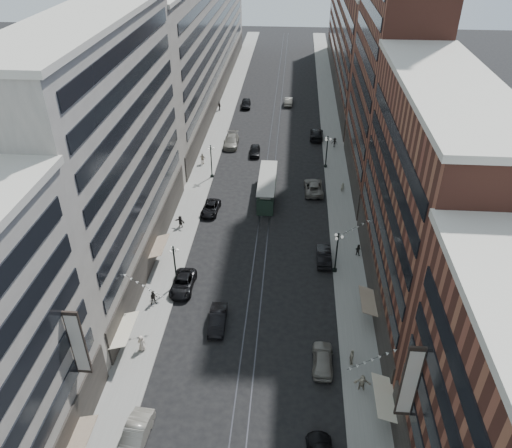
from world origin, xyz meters
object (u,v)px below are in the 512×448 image
(pedestrian_6, at_px, (203,159))
(pedestrian_2, at_px, (154,298))
(car_12, at_px, (316,134))
(lamppost_sw_mid, at_px, (211,160))
(pedestrian_extra_1, at_px, (219,106))
(car_9, at_px, (246,103))
(car_14, at_px, (288,101))
(car_8, at_px, (231,141))
(car_2, at_px, (183,283))
(car_5, at_px, (218,320))
(streetcar, at_px, (267,188))
(pedestrian_5, at_px, (180,222))
(car_7, at_px, (211,208))
(car_10, at_px, (324,256))
(lamppost_se_far, at_px, (337,251))
(car_11, at_px, (314,187))
(pedestrian_1, at_px, (142,343))
(lamppost_sw_far, at_px, (175,265))
(pedestrian_8, at_px, (342,187))
(pedestrian_7, at_px, (358,250))
(lamppost_se_mid, at_px, (327,151))
(car_1, at_px, (135,436))
(pedestrian_9, at_px, (335,142))
(car_13, at_px, (255,151))
(pedestrian_extra_0, at_px, (362,382))
(pedestrian_4, at_px, (352,357))

(pedestrian_6, bearing_deg, pedestrian_2, 110.39)
(pedestrian_2, height_order, pedestrian_6, pedestrian_6)
(car_12, xyz_separation_m, pedestrian_6, (-19.43, -12.66, 0.27))
(lamppost_sw_mid, relative_size, pedestrian_extra_1, 2.87)
(car_9, bearing_deg, car_14, 10.93)
(car_9, height_order, car_12, car_12)
(car_8, distance_m, pedestrian_extra_1, 18.13)
(car_2, xyz_separation_m, car_5, (4.82, -5.60, 0.06))
(streetcar, relative_size, pedestrian_5, 6.66)
(car_7, relative_size, pedestrian_5, 2.82)
(car_10, xyz_separation_m, pedestrian_5, (-19.19, 6.00, 0.20))
(lamppost_se_far, height_order, car_11, lamppost_se_far)
(car_2, relative_size, car_11, 0.90)
(pedestrian_1, relative_size, car_14, 0.37)
(lamppost_sw_far, xyz_separation_m, car_2, (0.80, -0.41, -2.36))
(car_9, distance_m, pedestrian_8, 40.48)
(pedestrian_7, distance_m, pedestrian_8, 16.15)
(car_14, relative_size, pedestrian_6, 2.50)
(lamppost_se_mid, bearing_deg, car_9, 119.92)
(lamppost_se_mid, relative_size, car_1, 1.08)
(car_7, bearing_deg, car_11, 29.58)
(car_7, relative_size, car_9, 0.99)
(lamppost_sw_far, xyz_separation_m, car_7, (1.41, 16.42, -2.42))
(lamppost_se_mid, distance_m, pedestrian_9, 8.64)
(car_13, bearing_deg, car_10, -72.03)
(car_13, bearing_deg, pedestrian_9, 14.04)
(lamppost_sw_mid, xyz_separation_m, pedestrian_6, (-2.26, 4.52, -1.98))
(pedestrian_extra_0, bearing_deg, pedestrian_7, 88.49)
(car_5, xyz_separation_m, car_12, (11.54, 50.19, 0.05))
(pedestrian_5, xyz_separation_m, pedestrian_extra_0, (21.94, -25.29, -0.02))
(car_2, distance_m, car_7, 16.84)
(lamppost_sw_far, distance_m, pedestrian_6, 31.66)
(car_13, relative_size, pedestrian_8, 2.84)
(lamppost_se_mid, height_order, pedestrian_8, lamppost_se_mid)
(car_5, relative_size, pedestrian_9, 2.78)
(car_13, distance_m, car_14, 26.47)
(lamppost_sw_mid, height_order, car_5, lamppost_sw_mid)
(car_1, distance_m, pedestrian_extra_1, 77.20)
(pedestrian_2, xyz_separation_m, pedestrian_extra_1, (-1.18, 60.55, 0.11))
(lamppost_sw_far, relative_size, car_11, 0.93)
(car_14, bearing_deg, car_2, 81.68)
(car_13, bearing_deg, pedestrian_1, -101.33)
(lamppost_sw_mid, xyz_separation_m, car_5, (5.62, -33.00, -2.30))
(car_13, height_order, pedestrian_6, pedestrian_6)
(car_8, relative_size, pedestrian_5, 3.57)
(car_5, relative_size, pedestrian_2, 2.83)
(pedestrian_7, height_order, pedestrian_9, pedestrian_9)
(pedestrian_4, distance_m, pedestrian_5, 30.87)
(car_1, xyz_separation_m, pedestrian_6, (-3.06, 51.46, 0.28))
(pedestrian_1, bearing_deg, car_10, -133.58)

